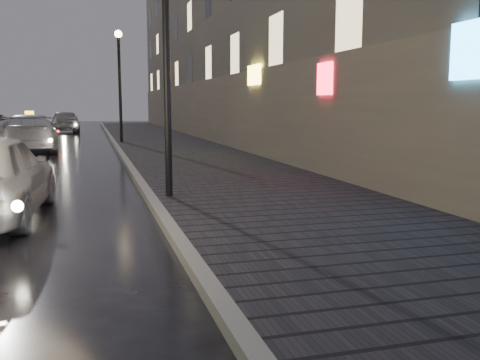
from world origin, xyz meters
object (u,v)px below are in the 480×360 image
object	(u,v)px
lamp_far	(119,72)
car_far	(65,121)
lamp_near	(166,24)
taxi_mid	(30,133)

from	to	relation	value
lamp_far	car_far	bearing A→B (deg)	103.73
lamp_far	lamp_near	bearing A→B (deg)	-90.00
car_far	lamp_near	bearing A→B (deg)	90.66
lamp_far	taxi_mid	size ratio (longest dim) A/B	0.99
lamp_far	taxi_mid	bearing A→B (deg)	-145.60
lamp_near	lamp_far	size ratio (longest dim) A/B	1.00
taxi_mid	car_far	size ratio (longest dim) A/B	1.18
lamp_near	taxi_mid	xyz separation A→B (m)	(-3.86, 13.36, -2.71)
car_far	taxi_mid	bearing A→B (deg)	81.72
lamp_far	car_far	distance (m)	13.43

